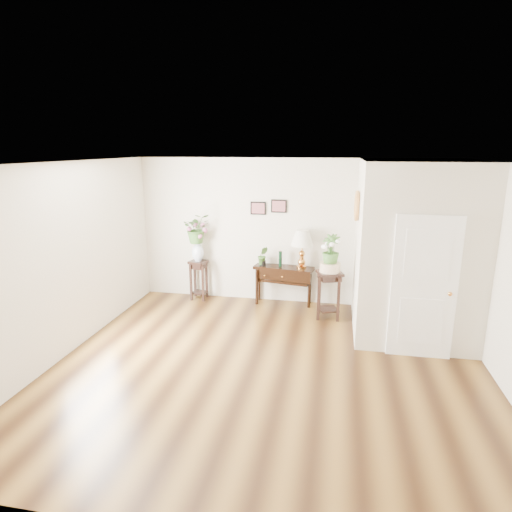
% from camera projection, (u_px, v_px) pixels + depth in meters
% --- Properties ---
extents(floor, '(6.00, 5.50, 0.02)m').
position_uv_depth(floor, '(268.00, 368.00, 5.96)').
color(floor, brown).
rests_on(floor, ground).
extents(ceiling, '(6.00, 5.50, 0.02)m').
position_uv_depth(ceiling, '(270.00, 163.00, 5.26)').
color(ceiling, white).
rests_on(ceiling, ground).
extents(wall_back, '(6.00, 0.02, 2.80)m').
position_uv_depth(wall_back, '(292.00, 232.00, 8.23)').
color(wall_back, silver).
rests_on(wall_back, ground).
extents(wall_front, '(6.00, 0.02, 2.80)m').
position_uv_depth(wall_front, '(207.00, 382.00, 2.99)').
color(wall_front, silver).
rests_on(wall_front, ground).
extents(wall_left, '(0.02, 5.50, 2.80)m').
position_uv_depth(wall_left, '(63.00, 261.00, 6.15)').
color(wall_left, silver).
rests_on(wall_left, ground).
extents(partition, '(1.80, 1.95, 2.80)m').
position_uv_depth(partition, '(414.00, 248.00, 6.92)').
color(partition, silver).
rests_on(partition, floor).
extents(door, '(0.90, 0.05, 2.10)m').
position_uv_depth(door, '(424.00, 288.00, 6.05)').
color(door, white).
rests_on(door, floor).
extents(art_print_left, '(0.30, 0.02, 0.25)m').
position_uv_depth(art_print_left, '(258.00, 208.00, 8.21)').
color(art_print_left, black).
rests_on(art_print_left, wall_back).
extents(art_print_right, '(0.30, 0.02, 0.25)m').
position_uv_depth(art_print_right, '(279.00, 206.00, 8.13)').
color(art_print_right, black).
rests_on(art_print_right, wall_back).
extents(wall_ornament, '(0.07, 0.51, 0.51)m').
position_uv_depth(wall_ornament, '(357.00, 206.00, 7.05)').
color(wall_ornament, '#C87C3C').
rests_on(wall_ornament, partition).
extents(console_table, '(1.18, 0.56, 0.76)m').
position_uv_depth(console_table, '(283.00, 285.00, 8.33)').
color(console_table, black).
rests_on(console_table, floor).
extents(table_lamp, '(0.44, 0.44, 0.74)m').
position_uv_depth(table_lamp, '(302.00, 250.00, 8.09)').
color(table_lamp, orange).
rests_on(table_lamp, console_table).
extents(green_vase, '(0.07, 0.07, 0.30)m').
position_uv_depth(green_vase, '(280.00, 258.00, 8.21)').
color(green_vase, black).
rests_on(green_vase, console_table).
extents(potted_plant, '(0.23, 0.21, 0.36)m').
position_uv_depth(potted_plant, '(263.00, 256.00, 8.27)').
color(potted_plant, '#3A692A').
rests_on(potted_plant, console_table).
extents(plant_stand_a, '(0.38, 0.38, 0.80)m').
position_uv_depth(plant_stand_a, '(199.00, 280.00, 8.60)').
color(plant_stand_a, black).
rests_on(plant_stand_a, floor).
extents(porcelain_vase, '(0.28, 0.28, 0.41)m').
position_uv_depth(porcelain_vase, '(198.00, 250.00, 8.45)').
color(porcelain_vase, silver).
rests_on(porcelain_vase, plant_stand_a).
extents(lily_arrangement, '(0.67, 0.63, 0.59)m').
position_uv_depth(lily_arrangement, '(197.00, 226.00, 8.33)').
color(lily_arrangement, '#3A692A').
rests_on(lily_arrangement, porcelain_vase).
extents(plant_stand_b, '(0.52, 0.52, 0.86)m').
position_uv_depth(plant_stand_b, '(329.00, 295.00, 7.65)').
color(plant_stand_b, black).
rests_on(plant_stand_b, floor).
extents(ceramic_bowl, '(0.46, 0.46, 0.16)m').
position_uv_depth(ceramic_bowl, '(330.00, 267.00, 7.52)').
color(ceramic_bowl, beige).
rests_on(ceramic_bowl, plant_stand_b).
extents(narcissus, '(0.38, 0.38, 0.55)m').
position_uv_depth(narcissus, '(331.00, 250.00, 7.44)').
color(narcissus, '#3A692A').
rests_on(narcissus, ceramic_bowl).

